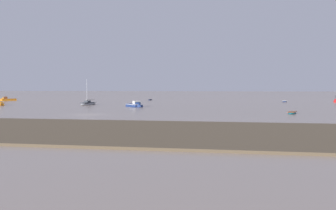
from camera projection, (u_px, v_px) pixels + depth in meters
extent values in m
plane|color=gray|center=(88.00, 115.00, 57.76)|extent=(800.00, 800.00, 0.00)
cube|color=brown|center=(13.00, 128.00, 37.27)|extent=(393.97, 19.79, 0.22)
cube|color=orange|center=(9.00, 100.00, 120.54)|extent=(4.40, 4.75, 0.90)
cone|color=orange|center=(1.00, 100.00, 118.99)|extent=(2.31, 2.26, 1.81)
cube|color=brown|center=(8.00, 99.00, 120.49)|extent=(4.50, 4.86, 0.10)
cube|color=brown|center=(5.00, 98.00, 119.80)|extent=(1.81, 1.76, 0.70)
cube|color=#384751|center=(3.00, 98.00, 119.44)|extent=(1.22, 1.07, 0.56)
cube|color=black|center=(16.00, 99.00, 121.98)|extent=(0.46, 0.45, 0.64)
ellipsoid|color=#197084|center=(292.00, 113.00, 59.62)|extent=(2.15, 3.51, 0.52)
cube|color=brown|center=(292.00, 112.00, 59.61)|extent=(2.04, 3.25, 0.07)
cube|color=brown|center=(292.00, 112.00, 59.61)|extent=(1.03, 0.53, 0.05)
ellipsoid|color=gray|center=(88.00, 104.00, 90.22)|extent=(2.92, 6.18, 1.02)
cube|color=#33383F|center=(88.00, 103.00, 90.20)|extent=(2.57, 5.27, 0.10)
cube|color=#33383F|center=(88.00, 101.00, 89.91)|extent=(1.26, 1.60, 0.37)
cylinder|color=#B7BABF|center=(87.00, 91.00, 89.56)|extent=(0.10, 0.10, 5.64)
cylinder|color=beige|center=(90.00, 100.00, 90.86)|extent=(0.81, 3.25, 0.20)
cube|color=navy|center=(134.00, 106.00, 81.48)|extent=(4.60, 4.70, 0.91)
cone|color=navy|center=(139.00, 106.00, 79.45)|extent=(2.33, 2.31, 1.83)
cube|color=silver|center=(134.00, 104.00, 81.42)|extent=(4.70, 4.80, 0.10)
cube|color=silver|center=(137.00, 102.00, 80.51)|extent=(1.82, 1.81, 0.71)
cube|color=#384751|center=(138.00, 102.00, 80.05)|extent=(1.18, 1.14, 0.57)
cube|color=black|center=(130.00, 105.00, 83.36)|extent=(0.46, 0.46, 0.65)
ellipsoid|color=navy|center=(150.00, 100.00, 124.51)|extent=(1.24, 3.22, 0.50)
cube|color=black|center=(150.00, 99.00, 124.50)|extent=(1.20, 2.97, 0.07)
cube|color=black|center=(150.00, 100.00, 124.50)|extent=(0.98, 0.25, 0.05)
cube|color=orange|center=(0.00, 105.00, 88.60)|extent=(3.59, 4.15, 0.77)
cone|color=orange|center=(0.00, 105.00, 86.74)|extent=(1.97, 1.90, 1.55)
cube|color=#33383F|center=(0.00, 103.00, 88.54)|extent=(3.67, 4.25, 0.09)
cube|color=#33383F|center=(0.00, 102.00, 88.02)|extent=(0.62, 0.58, 0.43)
cube|color=black|center=(0.00, 104.00, 90.33)|extent=(0.39, 0.37, 0.55)
ellipsoid|color=navy|center=(285.00, 102.00, 109.42)|extent=(1.51, 3.73, 0.58)
cube|color=silver|center=(285.00, 101.00, 109.41)|extent=(1.46, 3.44, 0.08)
cube|color=silver|center=(285.00, 101.00, 109.41)|extent=(1.14, 0.31, 0.06)
cylinder|color=red|center=(335.00, 102.00, 106.20)|extent=(0.90, 0.90, 0.70)
cone|color=red|center=(335.00, 99.00, 106.16)|extent=(0.72, 0.72, 0.70)
cylinder|color=black|center=(335.00, 97.00, 106.12)|extent=(0.10, 0.10, 0.90)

